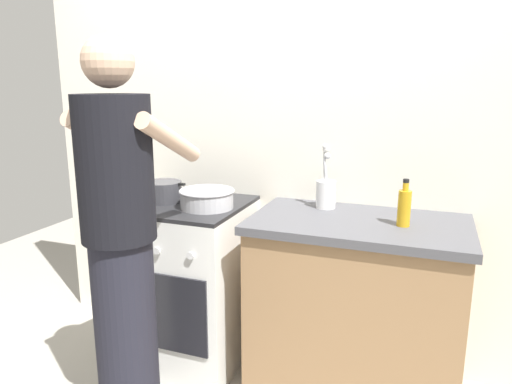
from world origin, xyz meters
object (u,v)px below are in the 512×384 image
pot (163,191)px  oil_bottle (404,207)px  utensil_crock (326,191)px  person (121,248)px  mixing_bowl (207,198)px  stove_range (190,282)px

pot → oil_bottle: (1.24, -0.01, 0.03)m
pot → utensil_crock: (0.84, 0.17, 0.03)m
oil_bottle → person: person is taller
mixing_bowl → person: person is taller
oil_bottle → person: bearing=-151.2°
oil_bottle → utensil_crock: bearing=154.6°
utensil_crock → oil_bottle: utensil_crock is taller
stove_range → mixing_bowl: 0.52m
mixing_bowl → utensil_crock: size_ratio=0.86×
pot → person: person is taller
utensil_crock → person: bearing=-131.2°
stove_range → mixing_bowl: bearing=-17.8°
oil_bottle → mixing_bowl: bearing=-178.5°
pot → oil_bottle: bearing=-0.6°
pot → person: 0.63m
person → stove_range: bearing=92.4°
stove_range → pot: 0.52m
pot → utensil_crock: bearing=11.6°
stove_range → oil_bottle: oil_bottle is taller
stove_range → oil_bottle: bearing=-1.0°
stove_range → oil_bottle: 1.22m
person → utensil_crock: bearing=48.8°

